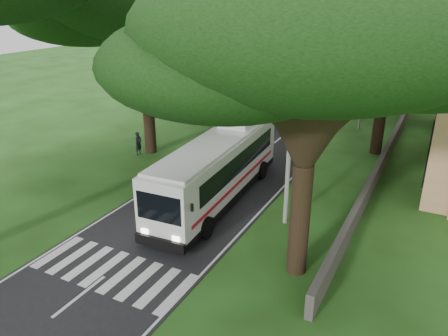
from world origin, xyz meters
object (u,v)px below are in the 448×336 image
Objects in this scene: coach_bus at (218,167)px; distant_car_c at (375,64)px; pole_far at (395,57)px; pole_near at (289,152)px; distant_car_b at (332,75)px; pole_mid at (364,84)px; pedestrian at (138,143)px.

coach_bus is 3.13× the size of distant_car_c.
pole_near is at bearing -90.00° from pole_far.
distant_car_b is at bearing 91.98° from coach_bus.
pole_mid is 4.38× the size of pedestrian.
pedestrian is at bearing -89.40° from distant_car_b.
pole_far is 4.38× the size of pedestrian.
coach_bus is 42.26m from distant_car_b.
pole_near and pole_far have the same top height.
pole_mid is 2.07× the size of distant_car_b.
distant_car_b is at bearing 93.01° from distant_car_c.
pedestrian is (-13.98, -14.93, -3.27)m from pole_mid.
distant_car_b is at bearing 101.18° from pole_near.
pole_near reaches higher than distant_car_c.
pole_near is at bearing -70.00° from distant_car_b.
pole_mid is 20.71m from pedestrian.
pole_near is 0.60× the size of coach_bus.
pole_mid is 0.60× the size of coach_bus.
pole_far is 17.39m from distant_car_c.
distant_car_b is at bearing 110.27° from pole_mid.
pole_mid is 1.00× the size of pole_far.
pole_far reaches higher than distant_car_b.
coach_bus is at bearing -110.30° from pedestrian.
pedestrian is at bearing 98.64° from distant_car_c.
pole_mid is (0.00, 20.00, 0.00)m from pole_near.
pole_mid is at bearing -90.00° from pole_far.
distant_car_c is 2.34× the size of pedestrian.
pole_near is 1.00× the size of pole_far.
distant_car_b is 2.12× the size of pedestrian.
pole_mid reaches higher than distant_car_b.
pedestrian is at bearing 160.05° from pole_near.
pole_near reaches higher than coach_bus.
coach_bus reaches higher than distant_car_b.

